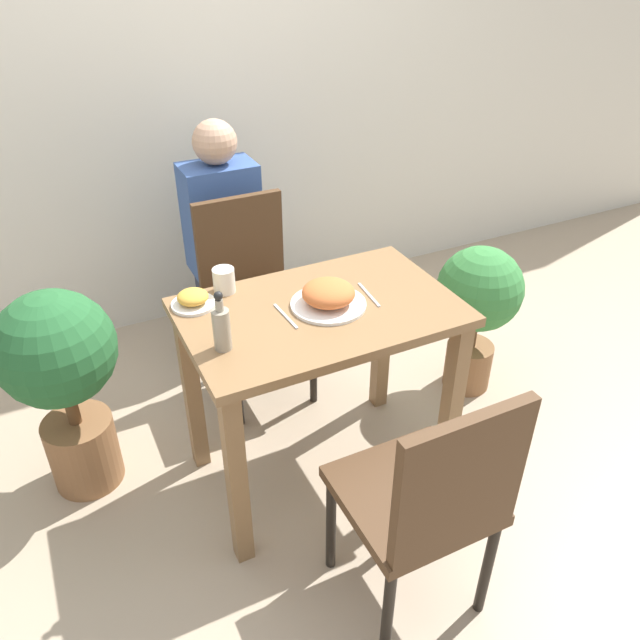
{
  "coord_description": "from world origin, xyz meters",
  "views": [
    {
      "loc": [
        -0.8,
        -1.64,
        1.9
      ],
      "look_at": [
        0.0,
        0.0,
        0.72
      ],
      "focal_mm": 35.0,
      "sensor_mm": 36.0,
      "label": 1
    }
  ],
  "objects_px": {
    "chair_far": "(251,289)",
    "drink_cup": "(224,280)",
    "chair_near": "(430,497)",
    "potted_plant_right": "(478,302)",
    "person_figure": "(224,243)",
    "potted_plant_left": "(62,373)",
    "sauce_bottle": "(221,327)",
    "food_plate": "(329,296)",
    "side_plate": "(193,299)"
  },
  "relations": [
    {
      "from": "food_plate",
      "to": "sauce_bottle",
      "type": "xyz_separation_m",
      "value": [
        -0.41,
        -0.08,
        0.04
      ]
    },
    {
      "from": "chair_far",
      "to": "food_plate",
      "type": "distance_m",
      "value": 0.73
    },
    {
      "from": "potted_plant_left",
      "to": "potted_plant_right",
      "type": "xyz_separation_m",
      "value": [
        1.73,
        -0.18,
        -0.07
      ]
    },
    {
      "from": "potted_plant_right",
      "to": "food_plate",
      "type": "bearing_deg",
      "value": -167.32
    },
    {
      "from": "food_plate",
      "to": "sauce_bottle",
      "type": "distance_m",
      "value": 0.42
    },
    {
      "from": "chair_near",
      "to": "side_plate",
      "type": "distance_m",
      "value": 1.02
    },
    {
      "from": "chair_near",
      "to": "food_plate",
      "type": "xyz_separation_m",
      "value": [
        0.02,
        0.68,
        0.3
      ]
    },
    {
      "from": "chair_far",
      "to": "side_plate",
      "type": "bearing_deg",
      "value": -129.26
    },
    {
      "from": "sauce_bottle",
      "to": "person_figure",
      "type": "relative_size",
      "value": 0.17
    },
    {
      "from": "chair_near",
      "to": "person_figure",
      "type": "distance_m",
      "value": 1.71
    },
    {
      "from": "side_plate",
      "to": "chair_far",
      "type": "bearing_deg",
      "value": 50.74
    },
    {
      "from": "chair_near",
      "to": "drink_cup",
      "type": "bearing_deg",
      "value": -73.93
    },
    {
      "from": "chair_far",
      "to": "sauce_bottle",
      "type": "height_order",
      "value": "sauce_bottle"
    },
    {
      "from": "chair_near",
      "to": "potted_plant_left",
      "type": "height_order",
      "value": "chair_near"
    },
    {
      "from": "drink_cup",
      "to": "person_figure",
      "type": "bearing_deg",
      "value": 72.69
    },
    {
      "from": "chair_far",
      "to": "potted_plant_left",
      "type": "relative_size",
      "value": 1.07
    },
    {
      "from": "chair_near",
      "to": "chair_far",
      "type": "height_order",
      "value": "same"
    },
    {
      "from": "potted_plant_right",
      "to": "chair_far",
      "type": "bearing_deg",
      "value": 152.31
    },
    {
      "from": "chair_near",
      "to": "sauce_bottle",
      "type": "relative_size",
      "value": 4.45
    },
    {
      "from": "sauce_bottle",
      "to": "person_figure",
      "type": "distance_m",
      "value": 1.19
    },
    {
      "from": "chair_far",
      "to": "sauce_bottle",
      "type": "distance_m",
      "value": 0.88
    },
    {
      "from": "drink_cup",
      "to": "side_plate",
      "type": "bearing_deg",
      "value": -160.3
    },
    {
      "from": "chair_near",
      "to": "chair_far",
      "type": "bearing_deg",
      "value": -88.63
    },
    {
      "from": "side_plate",
      "to": "potted_plant_left",
      "type": "height_order",
      "value": "potted_plant_left"
    },
    {
      "from": "person_figure",
      "to": "food_plate",
      "type": "bearing_deg",
      "value": -87.27
    },
    {
      "from": "side_plate",
      "to": "food_plate",
      "type": "bearing_deg",
      "value": -26.7
    },
    {
      "from": "chair_far",
      "to": "drink_cup",
      "type": "xyz_separation_m",
      "value": [
        -0.24,
        -0.4,
        0.3
      ]
    },
    {
      "from": "potted_plant_left",
      "to": "person_figure",
      "type": "distance_m",
      "value": 1.07
    },
    {
      "from": "sauce_bottle",
      "to": "person_figure",
      "type": "xyz_separation_m",
      "value": [
        0.36,
        1.1,
        -0.27
      ]
    },
    {
      "from": "chair_far",
      "to": "potted_plant_left",
      "type": "xyz_separation_m",
      "value": [
        -0.83,
        -0.29,
        0.02
      ]
    },
    {
      "from": "potted_plant_right",
      "to": "sauce_bottle",
      "type": "bearing_deg",
      "value": -167.95
    },
    {
      "from": "chair_near",
      "to": "chair_far",
      "type": "xyz_separation_m",
      "value": [
        -0.03,
        1.34,
        0.0
      ]
    },
    {
      "from": "chair_near",
      "to": "food_plate",
      "type": "relative_size",
      "value": 3.44
    },
    {
      "from": "potted_plant_right",
      "to": "person_figure",
      "type": "relative_size",
      "value": 0.62
    },
    {
      "from": "side_plate",
      "to": "sauce_bottle",
      "type": "xyz_separation_m",
      "value": [
        0.01,
        -0.29,
        0.05
      ]
    },
    {
      "from": "drink_cup",
      "to": "potted_plant_left",
      "type": "distance_m",
      "value": 0.67
    },
    {
      "from": "sauce_bottle",
      "to": "potted_plant_right",
      "type": "distance_m",
      "value": 1.34
    },
    {
      "from": "chair_near",
      "to": "potted_plant_right",
      "type": "xyz_separation_m",
      "value": [
        0.86,
        0.87,
        -0.05
      ]
    },
    {
      "from": "potted_plant_left",
      "to": "chair_far",
      "type": "bearing_deg",
      "value": 19.35
    },
    {
      "from": "chair_near",
      "to": "drink_cup",
      "type": "relative_size",
      "value": 10.06
    },
    {
      "from": "person_figure",
      "to": "side_plate",
      "type": "bearing_deg",
      "value": -114.32
    },
    {
      "from": "chair_far",
      "to": "sauce_bottle",
      "type": "relative_size",
      "value": 4.45
    },
    {
      "from": "chair_near",
      "to": "food_plate",
      "type": "bearing_deg",
      "value": -91.65
    },
    {
      "from": "potted_plant_left",
      "to": "potted_plant_right",
      "type": "height_order",
      "value": "potted_plant_left"
    },
    {
      "from": "food_plate",
      "to": "potted_plant_right",
      "type": "relative_size",
      "value": 0.36
    },
    {
      "from": "potted_plant_left",
      "to": "sauce_bottle",
      "type": "bearing_deg",
      "value": -42.76
    },
    {
      "from": "side_plate",
      "to": "drink_cup",
      "type": "distance_m",
      "value": 0.14
    },
    {
      "from": "chair_far",
      "to": "person_figure",
      "type": "xyz_separation_m",
      "value": [
        0.0,
        0.37,
        0.07
      ]
    },
    {
      "from": "drink_cup",
      "to": "potted_plant_right",
      "type": "distance_m",
      "value": 1.19
    },
    {
      "from": "chair_near",
      "to": "drink_cup",
      "type": "xyz_separation_m",
      "value": [
        -0.27,
        0.94,
        0.3
      ]
    }
  ]
}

